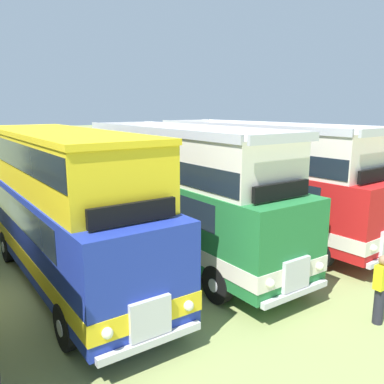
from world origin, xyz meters
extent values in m
cube|color=#1E339E|center=(1.98, -0.12, 1.70)|extent=(2.51, 9.57, 2.30)
cube|color=yellow|center=(1.98, -0.12, 1.10)|extent=(2.55, 9.61, 0.44)
cube|color=#19232D|center=(1.98, 0.28, 2.30)|extent=(2.54, 7.17, 0.76)
cube|color=#19232D|center=(1.98, -4.85, 2.35)|extent=(2.20, 0.10, 0.90)
cube|color=silver|center=(1.98, -4.96, 1.10)|extent=(0.90, 0.12, 0.80)
cube|color=silver|center=(1.98, -4.99, 0.60)|extent=(2.30, 0.14, 0.16)
sphere|color=#EAEACC|center=(2.88, -4.97, 1.10)|extent=(0.22, 0.22, 0.22)
sphere|color=#EAEACC|center=(1.08, -4.97, 1.10)|extent=(0.22, 0.22, 0.22)
cube|color=yellow|center=(1.98, 0.13, 3.60)|extent=(2.41, 8.67, 1.50)
cube|color=yellow|center=(1.98, 0.13, 4.42)|extent=(2.47, 8.77, 0.14)
cube|color=#19232D|center=(1.98, 0.13, 3.90)|extent=(2.45, 8.57, 0.68)
cube|color=black|center=(1.98, -4.36, 3.10)|extent=(1.90, 0.12, 0.40)
cylinder|color=black|center=(3.13, -3.31, 0.52)|extent=(0.28, 1.04, 1.04)
cylinder|color=silver|center=(3.28, -3.31, 0.52)|extent=(0.02, 0.36, 0.36)
cylinder|color=black|center=(0.83, -3.31, 0.52)|extent=(0.28, 1.04, 1.04)
cylinder|color=silver|center=(0.68, -3.31, 0.52)|extent=(0.02, 0.36, 0.36)
cylinder|color=black|center=(3.14, 2.86, 0.52)|extent=(0.28, 1.04, 1.04)
cylinder|color=silver|center=(3.29, 2.86, 0.52)|extent=(0.02, 0.36, 0.36)
cylinder|color=black|center=(0.84, 2.86, 0.52)|extent=(0.28, 1.04, 1.04)
cylinder|color=silver|center=(0.69, 2.86, 0.52)|extent=(0.02, 0.36, 0.36)
cube|color=#237538|center=(5.95, -0.17, 1.70)|extent=(2.50, 9.91, 2.30)
cube|color=silver|center=(5.95, -0.17, 1.10)|extent=(2.54, 9.95, 0.44)
cube|color=#19232D|center=(5.95, 0.23, 2.30)|extent=(2.53, 7.51, 0.76)
cube|color=#19232D|center=(5.94, -5.07, 2.35)|extent=(2.20, 0.10, 0.90)
cube|color=silver|center=(5.94, -5.18, 1.10)|extent=(0.90, 0.12, 0.80)
cube|color=silver|center=(5.94, -5.21, 0.60)|extent=(2.30, 0.14, 0.16)
sphere|color=#EAEACC|center=(6.84, -5.19, 1.10)|extent=(0.22, 0.22, 0.22)
sphere|color=#EAEACC|center=(5.04, -5.19, 1.10)|extent=(0.22, 0.22, 0.22)
cube|color=silver|center=(5.95, 0.08, 3.60)|extent=(2.40, 9.01, 1.50)
cube|color=silver|center=(5.94, -4.63, 4.40)|extent=(2.40, 0.10, 0.24)
cube|color=silver|center=(5.95, 4.08, 4.40)|extent=(2.40, 0.10, 0.24)
cube|color=silver|center=(7.15, 0.08, 4.40)|extent=(0.10, 9.01, 0.24)
cube|color=silver|center=(4.75, 0.08, 4.40)|extent=(0.10, 9.01, 0.24)
cube|color=#19232D|center=(5.95, 0.08, 3.30)|extent=(2.44, 8.91, 0.64)
cube|color=black|center=(5.94, -4.58, 3.10)|extent=(1.90, 0.12, 0.40)
cylinder|color=black|center=(7.10, -3.53, 0.52)|extent=(0.28, 1.04, 1.04)
cylinder|color=silver|center=(7.25, -3.53, 0.52)|extent=(0.02, 0.36, 0.36)
cylinder|color=black|center=(4.80, -3.53, 0.52)|extent=(0.28, 1.04, 1.04)
cylinder|color=silver|center=(4.65, -3.53, 0.52)|extent=(0.02, 0.36, 0.36)
cylinder|color=black|center=(7.10, 2.98, 0.52)|extent=(0.28, 1.04, 1.04)
cylinder|color=silver|center=(7.25, 2.98, 0.52)|extent=(0.02, 0.36, 0.36)
cylinder|color=black|center=(4.80, 2.98, 0.52)|extent=(0.28, 1.04, 1.04)
cylinder|color=silver|center=(4.65, 2.98, 0.52)|extent=(0.02, 0.36, 0.36)
cube|color=red|center=(9.91, 0.19, 1.70)|extent=(2.97, 10.74, 2.30)
cube|color=silver|center=(9.91, 0.19, 1.10)|extent=(3.01, 10.79, 0.44)
cube|color=#19232D|center=(9.89, 0.59, 2.30)|extent=(2.89, 8.35, 0.76)
sphere|color=#EAEACC|center=(9.25, -5.23, 1.10)|extent=(0.22, 0.22, 0.22)
cube|color=silver|center=(9.90, 0.44, 3.60)|extent=(2.83, 9.84, 1.50)
cube|color=silver|center=(10.12, -4.63, 4.40)|extent=(2.40, 0.21, 0.24)
cube|color=silver|center=(9.71, 4.81, 4.40)|extent=(2.40, 0.21, 0.24)
cube|color=silver|center=(11.10, 0.49, 4.40)|extent=(0.53, 9.74, 0.24)
cube|color=silver|center=(8.70, 0.38, 4.40)|extent=(0.53, 9.74, 0.24)
cube|color=#19232D|center=(9.90, 0.44, 3.30)|extent=(2.86, 9.74, 0.64)
cube|color=black|center=(10.12, -4.58, 3.10)|extent=(1.90, 0.20, 0.40)
cylinder|color=black|center=(11.22, -3.48, 0.52)|extent=(0.33, 1.05, 1.04)
cylinder|color=silver|center=(11.37, -3.47, 0.52)|extent=(0.04, 0.36, 0.36)
cylinder|color=black|center=(8.93, -3.58, 0.52)|extent=(0.33, 1.05, 1.04)
cylinder|color=silver|center=(8.78, -3.59, 0.52)|extent=(0.04, 0.36, 0.36)
cylinder|color=black|center=(10.91, 3.76, 0.52)|extent=(0.33, 1.05, 1.04)
cylinder|color=silver|center=(11.06, 3.76, 0.52)|extent=(0.04, 0.36, 0.36)
cylinder|color=black|center=(8.61, 3.66, 0.52)|extent=(0.33, 1.05, 1.04)
cylinder|color=silver|center=(8.46, 3.65, 0.52)|extent=(0.04, 0.36, 0.36)
cylinder|color=#23232D|center=(7.31, -6.59, 0.45)|extent=(0.24, 0.24, 0.90)
cube|color=yellow|center=(7.31, -6.59, 1.20)|extent=(0.36, 0.22, 0.60)
sphere|color=#9E7051|center=(7.31, -6.59, 1.62)|extent=(0.22, 0.22, 0.22)
camera|label=1|loc=(-1.46, -11.27, 5.14)|focal=37.59mm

